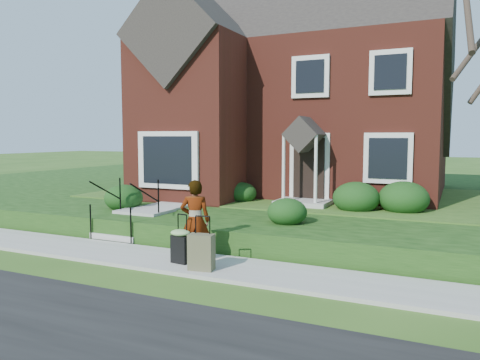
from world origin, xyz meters
The scene contains 10 objects.
ground centered at (0.00, 0.00, 0.00)m, with size 120.00×120.00×0.00m, color #2D5119.
sidewalk centered at (0.00, 0.00, 0.04)m, with size 60.00×1.60×0.08m, color #9E9B93.
terrace centered at (4.00, 10.90, 0.30)m, with size 44.00×20.00×0.60m, color #13340E.
walkway centered at (-2.50, 5.00, 0.63)m, with size 1.20×6.00×0.06m, color #9E9B93.
main_house centered at (-0.21, 9.61, 5.26)m, with size 10.40×10.20×9.40m.
front_steps centered at (-2.50, 1.84, 0.47)m, with size 1.40×2.02×1.50m.
foundation_shrubs centered at (0.54, 4.73, 1.03)m, with size 9.79×4.20×0.98m.
woman centered at (0.43, 0.13, 0.95)m, with size 0.64×0.42×1.75m, color #999999.
suitcase_black centered at (0.25, -0.18, 0.48)m, with size 0.48×0.41×1.04m.
suitcase_olive centered at (0.90, -0.44, 0.44)m, with size 0.54×0.35×1.09m.
Camera 1 is at (5.47, -8.41, 2.74)m, focal length 35.00 mm.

